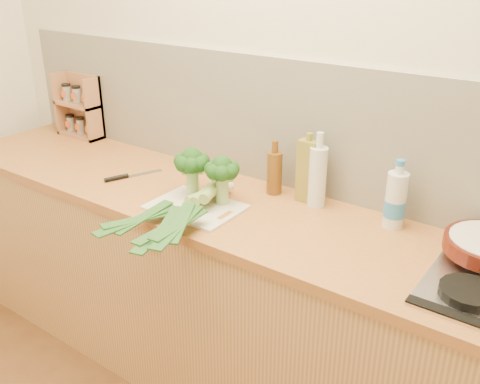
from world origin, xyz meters
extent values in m
plane|color=beige|center=(0.00, 1.50, 1.30)|extent=(3.50, 0.00, 3.50)
cube|color=silver|center=(0.00, 1.49, 1.17)|extent=(3.20, 0.02, 0.54)
cube|color=tan|center=(0.00, 1.20, 0.43)|extent=(3.20, 0.60, 0.86)
cube|color=#BA7236|center=(0.00, 1.20, 0.88)|extent=(3.20, 0.62, 0.04)
cylinder|color=black|center=(0.87, 1.08, 0.93)|extent=(0.17, 0.17, 0.03)
cube|color=beige|center=(-0.16, 1.09, 0.91)|extent=(0.35, 0.26, 0.01)
cylinder|color=#8DB167|center=(-0.24, 1.17, 0.96)|extent=(0.05, 0.05, 0.10)
sphere|color=#13380F|center=(-0.24, 1.17, 1.07)|extent=(0.09, 0.09, 0.09)
sphere|color=#13380F|center=(-0.20, 1.17, 1.05)|extent=(0.07, 0.07, 0.07)
sphere|color=#13380F|center=(-0.21, 1.20, 1.05)|extent=(0.07, 0.07, 0.07)
sphere|color=#13380F|center=(-0.25, 1.21, 1.05)|extent=(0.07, 0.07, 0.07)
sphere|color=#13380F|center=(-0.28, 1.18, 1.05)|extent=(0.07, 0.07, 0.07)
sphere|color=#13380F|center=(-0.28, 1.15, 1.05)|extent=(0.07, 0.07, 0.07)
sphere|color=#13380F|center=(-0.25, 1.13, 1.05)|extent=(0.07, 0.07, 0.07)
sphere|color=#13380F|center=(-0.21, 1.13, 1.05)|extent=(0.07, 0.07, 0.07)
cylinder|color=#8DB167|center=(-0.09, 1.17, 0.96)|extent=(0.05, 0.05, 0.10)
sphere|color=#13380F|center=(-0.09, 1.17, 1.07)|extent=(0.08, 0.08, 0.08)
sphere|color=#13380F|center=(-0.05, 1.17, 1.05)|extent=(0.06, 0.06, 0.06)
sphere|color=#13380F|center=(-0.07, 1.20, 1.05)|extent=(0.06, 0.06, 0.06)
sphere|color=#13380F|center=(-0.10, 1.21, 1.05)|extent=(0.06, 0.06, 0.06)
sphere|color=#13380F|center=(-0.13, 1.19, 1.05)|extent=(0.06, 0.06, 0.06)
sphere|color=#13380F|center=(-0.13, 1.16, 1.05)|extent=(0.06, 0.06, 0.06)
sphere|color=#13380F|center=(-0.10, 1.14, 1.05)|extent=(0.06, 0.06, 0.06)
sphere|color=#13380F|center=(-0.07, 1.14, 1.05)|extent=(0.06, 0.06, 0.06)
cylinder|color=white|center=(-0.15, 1.24, 0.93)|extent=(0.06, 0.11, 0.04)
cylinder|color=#88A452|center=(-0.17, 1.13, 0.93)|extent=(0.06, 0.14, 0.04)
cube|color=#174218|center=(-0.22, 0.85, 0.93)|extent=(0.15, 0.30, 0.02)
cube|color=#174218|center=(-0.22, 0.83, 0.94)|extent=(0.11, 0.34, 0.01)
cube|color=#174218|center=(-0.22, 0.86, 0.94)|extent=(0.05, 0.28, 0.02)
cylinder|color=white|center=(-0.18, 1.25, 0.95)|extent=(0.07, 0.13, 0.04)
cylinder|color=#88A452|center=(-0.15, 1.12, 0.95)|extent=(0.08, 0.16, 0.04)
cube|color=#174218|center=(-0.07, 0.82, 0.95)|extent=(0.07, 0.30, 0.02)
cube|color=#174218|center=(-0.07, 0.81, 0.95)|extent=(0.13, 0.34, 0.01)
cube|color=#174218|center=(-0.07, 0.83, 0.96)|extent=(0.16, 0.27, 0.02)
cylinder|color=white|center=(-0.14, 1.23, 0.97)|extent=(0.07, 0.11, 0.04)
cylinder|color=#88A452|center=(-0.11, 1.12, 0.97)|extent=(0.08, 0.14, 0.04)
cube|color=#174218|center=(-0.03, 0.85, 0.97)|extent=(0.08, 0.30, 0.02)
cube|color=#174218|center=(-0.02, 0.83, 0.97)|extent=(0.15, 0.34, 0.01)
cube|color=#174218|center=(-0.03, 0.86, 0.97)|extent=(0.17, 0.27, 0.02)
cube|color=silver|center=(-0.58, 1.23, 0.90)|extent=(0.09, 0.16, 0.00)
cylinder|color=black|center=(-0.63, 1.11, 0.91)|extent=(0.06, 0.11, 0.02)
cube|color=#B6774E|center=(-1.27, 1.47, 1.07)|extent=(0.28, 0.02, 0.34)
cube|color=#B6774E|center=(-1.27, 1.43, 0.91)|extent=(0.28, 0.11, 0.02)
cube|color=#B6774E|center=(-1.27, 1.43, 1.08)|extent=(0.28, 0.11, 0.02)
cube|color=#B6774E|center=(-1.40, 1.43, 1.07)|extent=(0.02, 0.11, 0.34)
cube|color=#B6774E|center=(-1.14, 1.43, 1.07)|extent=(0.02, 0.11, 0.34)
cylinder|color=gray|center=(-1.35, 1.43, 0.96)|extent=(0.04, 0.04, 0.08)
cylinder|color=gray|center=(-1.27, 1.43, 0.96)|extent=(0.04, 0.04, 0.08)
cylinder|color=gray|center=(-1.18, 1.43, 0.96)|extent=(0.04, 0.04, 0.08)
cylinder|color=gray|center=(-1.35, 1.43, 1.13)|extent=(0.04, 0.04, 0.08)
cylinder|color=gray|center=(-1.27, 1.43, 1.13)|extent=(0.04, 0.04, 0.08)
cylinder|color=gray|center=(-1.18, 1.43, 1.13)|extent=(0.04, 0.04, 0.08)
cube|color=olive|center=(0.16, 1.40, 1.03)|extent=(0.08, 0.05, 0.26)
cylinder|color=olive|center=(0.16, 1.40, 1.17)|extent=(0.02, 0.02, 0.03)
cylinder|color=silver|center=(0.21, 1.39, 1.02)|extent=(0.07, 0.07, 0.24)
cylinder|color=silver|center=(0.21, 1.39, 1.17)|extent=(0.03, 0.03, 0.06)
cylinder|color=brown|center=(0.01, 1.40, 0.99)|extent=(0.06, 0.06, 0.18)
cylinder|color=brown|center=(0.01, 1.40, 1.10)|extent=(0.03, 0.03, 0.05)
cylinder|color=silver|center=(0.52, 1.40, 1.00)|extent=(0.08, 0.08, 0.21)
cylinder|color=silver|center=(0.52, 1.40, 1.12)|extent=(0.03, 0.03, 0.03)
cylinder|color=#327CBF|center=(0.52, 1.40, 0.97)|extent=(0.08, 0.08, 0.06)
camera|label=1|loc=(1.09, -0.34, 1.81)|focal=40.00mm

